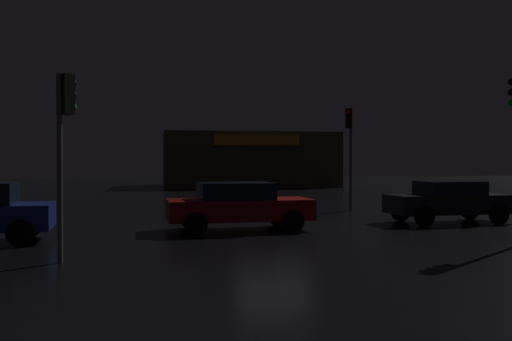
# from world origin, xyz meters

# --- Properties ---
(ground_plane) EXTENTS (120.00, 120.00, 0.00)m
(ground_plane) POSITION_xyz_m (0.00, 0.00, 0.00)
(ground_plane) COLOR black
(store_building) EXTENTS (15.04, 9.13, 4.75)m
(store_building) POSITION_xyz_m (4.30, 31.21, 2.38)
(store_building) COLOR brown
(store_building) RESTS_ON ground
(traffic_signal_opposite) EXTENTS (0.42, 0.42, 4.09)m
(traffic_signal_opposite) POSITION_xyz_m (-5.76, -5.32, 3.08)
(traffic_signal_opposite) COLOR #595B60
(traffic_signal_opposite) RESTS_ON ground
(traffic_signal_cross_left) EXTENTS (0.41, 0.43, 4.57)m
(traffic_signal_cross_left) POSITION_xyz_m (4.70, 5.57, 3.31)
(traffic_signal_cross_left) COLOR #595B60
(traffic_signal_cross_left) RESTS_ON ground
(car_near) EXTENTS (4.65, 2.23, 1.53)m
(car_near) POSITION_xyz_m (-1.23, -0.47, 0.80)
(car_near) COLOR #A51414
(car_near) RESTS_ON ground
(car_far) EXTENTS (4.47, 2.08, 1.49)m
(car_far) POSITION_xyz_m (6.54, 0.35, 0.79)
(car_far) COLOR black
(car_far) RESTS_ON ground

